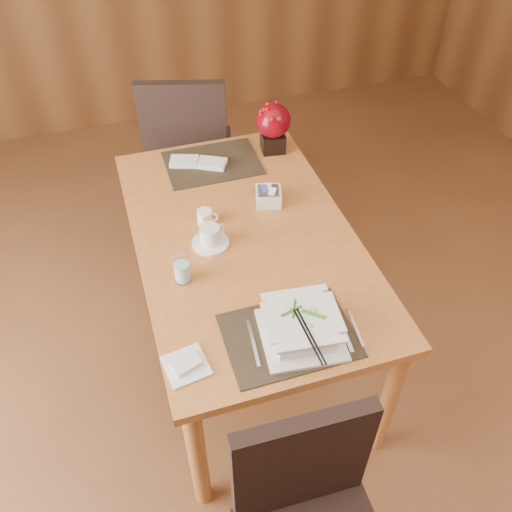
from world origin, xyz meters
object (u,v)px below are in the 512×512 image
object	(u,v)px
creamer_jug	(205,217)
bread_plate	(186,366)
soup_setting	(302,327)
sugar_caddy	(268,197)
dining_table	(245,252)
far_chair	(188,146)
berry_decor	(273,125)
coffee_cup	(210,237)
water_glass	(181,265)

from	to	relation	value
creamer_jug	bread_plate	world-z (taller)	creamer_jug
soup_setting	sugar_caddy	distance (m)	0.76
dining_table	bread_plate	distance (m)	0.69
creamer_jug	sugar_caddy	distance (m)	0.31
far_chair	berry_decor	bearing A→B (deg)	145.30
bread_plate	far_chair	world-z (taller)	far_chair
bread_plate	berry_decor	bearing A→B (deg)	58.95
coffee_cup	creamer_jug	xyz separation A→B (m)	(0.01, 0.14, -0.01)
sugar_caddy	bread_plate	distance (m)	0.92
dining_table	sugar_caddy	world-z (taller)	sugar_caddy
coffee_cup	bread_plate	world-z (taller)	coffee_cup
dining_table	far_chair	xyz separation A→B (m)	(-0.04, 1.01, -0.08)
dining_table	sugar_caddy	size ratio (longest dim) A/B	13.50
water_glass	sugar_caddy	bearing A→B (deg)	37.44
coffee_cup	sugar_caddy	xyz separation A→B (m)	(0.31, 0.19, -0.00)
creamer_jug	coffee_cup	bearing A→B (deg)	-71.05
creamer_jug	far_chair	size ratio (longest dim) A/B	0.08
dining_table	berry_decor	size ratio (longest dim) A/B	6.03
coffee_cup	sugar_caddy	distance (m)	0.36
berry_decor	dining_table	bearing A→B (deg)	-118.95
soup_setting	coffee_cup	distance (m)	0.59
water_glass	far_chair	size ratio (longest dim) A/B	0.15
water_glass	berry_decor	world-z (taller)	berry_decor
sugar_caddy	berry_decor	size ratio (longest dim) A/B	0.45
creamer_jug	far_chair	distance (m)	0.91
bread_plate	far_chair	bearing A→B (deg)	78.16
bread_plate	far_chair	size ratio (longest dim) A/B	0.14
far_chair	bread_plate	bearing A→B (deg)	93.86
berry_decor	bread_plate	xyz separation A→B (m)	(-0.69, -1.14, -0.14)
soup_setting	water_glass	world-z (taller)	water_glass
sugar_caddy	far_chair	world-z (taller)	far_chair
berry_decor	coffee_cup	bearing A→B (deg)	-128.67
sugar_caddy	far_chair	size ratio (longest dim) A/B	0.11
dining_table	bread_plate	xyz separation A→B (m)	(-0.37, -0.57, 0.10)
coffee_cup	far_chair	size ratio (longest dim) A/B	0.15
sugar_caddy	soup_setting	bearing A→B (deg)	-99.65
bread_plate	creamer_jug	bearing A→B (deg)	71.63
sugar_caddy	dining_table	bearing A→B (deg)	-132.45
creamer_jug	berry_decor	distance (m)	0.65
coffee_cup	far_chair	xyz separation A→B (m)	(0.11, 1.02, -0.21)
water_glass	coffee_cup	bearing A→B (deg)	48.19
dining_table	coffee_cup	bearing A→B (deg)	-177.26
soup_setting	coffee_cup	world-z (taller)	soup_setting
dining_table	far_chair	bearing A→B (deg)	92.23
bread_plate	water_glass	bearing A→B (deg)	79.54
coffee_cup	sugar_caddy	size ratio (longest dim) A/B	1.39
coffee_cup	creamer_jug	size ratio (longest dim) A/B	1.80
sugar_caddy	bread_plate	bearing A→B (deg)	-125.57
berry_decor	far_chair	distance (m)	0.64
dining_table	sugar_caddy	xyz separation A→B (m)	(0.16, 0.18, 0.13)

